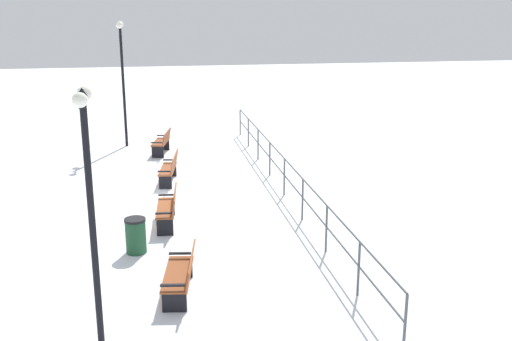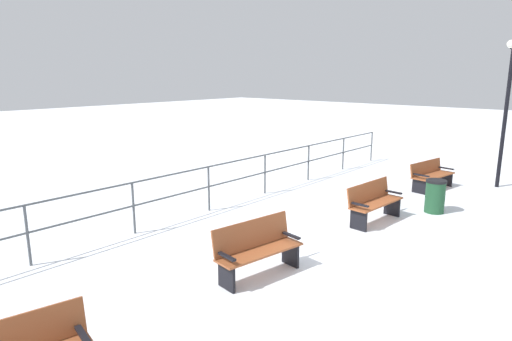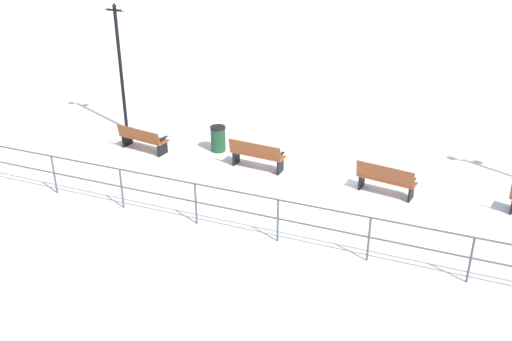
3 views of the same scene
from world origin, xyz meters
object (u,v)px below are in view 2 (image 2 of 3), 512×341
lamppost_middle (508,92)px  trash_bin (435,196)px  bench_second (257,248)px  bench_third (374,201)px  bench_fourth (431,175)px

lamppost_middle → trash_bin: lamppost_middle is taller
bench_second → bench_third: bench_second is taller
bench_second → trash_bin: (1.01, 5.55, -0.07)m
lamppost_middle → trash_bin: size_ratio=5.22×
bench_second → bench_fourth: 7.78m
bench_fourth → trash_bin: size_ratio=2.08×
trash_bin → lamppost_middle: bearing=82.1°
bench_second → bench_third: 3.89m
bench_third → bench_fourth: size_ratio=0.99×
bench_second → lamppost_middle: bearing=89.2°
bench_second → trash_bin: bearing=88.2°
bench_third → trash_bin: (0.82, 1.66, -0.07)m
lamppost_middle → bench_third: bearing=-103.8°
bench_third → bench_fourth: bearing=95.5°
bench_fourth → lamppost_middle: (1.45, 1.58, 2.43)m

